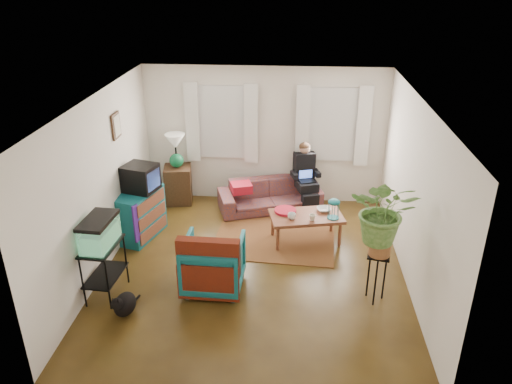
# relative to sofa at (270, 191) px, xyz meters

# --- Properties ---
(floor) EXTENTS (4.50, 5.00, 0.01)m
(floor) POSITION_rel_sofa_xyz_m (-0.13, -2.05, -0.37)
(floor) COLOR #4F2B14
(floor) RESTS_ON ground
(ceiling) EXTENTS (4.50, 5.00, 0.01)m
(ceiling) POSITION_rel_sofa_xyz_m (-0.13, -2.05, 2.23)
(ceiling) COLOR white
(ceiling) RESTS_ON wall_back
(wall_back) EXTENTS (4.50, 0.01, 2.60)m
(wall_back) POSITION_rel_sofa_xyz_m (-0.13, 0.45, 0.93)
(wall_back) COLOR silver
(wall_back) RESTS_ON floor
(wall_front) EXTENTS (4.50, 0.01, 2.60)m
(wall_front) POSITION_rel_sofa_xyz_m (-0.13, -4.55, 0.93)
(wall_front) COLOR silver
(wall_front) RESTS_ON floor
(wall_left) EXTENTS (0.01, 5.00, 2.60)m
(wall_left) POSITION_rel_sofa_xyz_m (-2.38, -2.05, 0.93)
(wall_left) COLOR silver
(wall_left) RESTS_ON floor
(wall_right) EXTENTS (0.01, 5.00, 2.60)m
(wall_right) POSITION_rel_sofa_xyz_m (2.12, -2.05, 0.93)
(wall_right) COLOR silver
(wall_right) RESTS_ON floor
(window_left) EXTENTS (1.08, 0.04, 1.38)m
(window_left) POSITION_rel_sofa_xyz_m (-0.93, 0.43, 1.18)
(window_left) COLOR white
(window_left) RESTS_ON wall_back
(window_right) EXTENTS (1.08, 0.04, 1.38)m
(window_right) POSITION_rel_sofa_xyz_m (1.12, 0.43, 1.18)
(window_right) COLOR white
(window_right) RESTS_ON wall_back
(curtains_left) EXTENTS (1.36, 0.06, 1.50)m
(curtains_left) POSITION_rel_sofa_xyz_m (-0.93, 0.35, 1.18)
(curtains_left) COLOR white
(curtains_left) RESTS_ON wall_back
(curtains_right) EXTENTS (1.36, 0.06, 1.50)m
(curtains_right) POSITION_rel_sofa_xyz_m (1.12, 0.35, 1.18)
(curtains_right) COLOR white
(curtains_right) RESTS_ON wall_back
(picture_frame) EXTENTS (0.04, 0.32, 0.40)m
(picture_frame) POSITION_rel_sofa_xyz_m (-2.35, -1.20, 1.58)
(picture_frame) COLOR #3D2616
(picture_frame) RESTS_ON wall_left
(area_rug) EXTENTS (2.10, 1.73, 0.01)m
(area_rug) POSITION_rel_sofa_xyz_m (0.14, -1.11, -0.36)
(area_rug) COLOR brown
(area_rug) RESTS_ON floor
(sofa) EXTENTS (2.03, 1.28, 0.74)m
(sofa) POSITION_rel_sofa_xyz_m (0.00, 0.00, 0.00)
(sofa) COLOR brown
(sofa) RESTS_ON floor
(seated_person) EXTENTS (0.63, 0.70, 1.13)m
(seated_person) POSITION_rel_sofa_xyz_m (0.65, 0.21, 0.19)
(seated_person) COLOR black
(seated_person) RESTS_ON sofa
(side_table) EXTENTS (0.57, 0.57, 0.73)m
(side_table) POSITION_rel_sofa_xyz_m (-1.78, 0.16, -0.01)
(side_table) COLOR #3D2A16
(side_table) RESTS_ON floor
(table_lamp) EXTENTS (0.43, 0.43, 0.66)m
(table_lamp) POSITION_rel_sofa_xyz_m (-1.78, 0.16, 0.67)
(table_lamp) COLOR white
(table_lamp) RESTS_ON side_table
(dresser) EXTENTS (0.70, 1.01, 0.83)m
(dresser) POSITION_rel_sofa_xyz_m (-2.12, -1.21, 0.04)
(dresser) COLOR #135374
(dresser) RESTS_ON floor
(crt_tv) EXTENTS (0.61, 0.58, 0.44)m
(crt_tv) POSITION_rel_sofa_xyz_m (-2.08, -1.13, 0.68)
(crt_tv) COLOR black
(crt_tv) RESTS_ON dresser
(aquarium_stand) EXTENTS (0.44, 0.74, 0.79)m
(aquarium_stand) POSITION_rel_sofa_xyz_m (-2.13, -2.87, 0.03)
(aquarium_stand) COLOR black
(aquarium_stand) RESTS_ON floor
(aquarium) EXTENTS (0.40, 0.67, 0.42)m
(aquarium) POSITION_rel_sofa_xyz_m (-2.13, -2.87, 0.63)
(aquarium) COLOR #7FD899
(aquarium) RESTS_ON aquarium_stand
(black_cat) EXTENTS (0.36, 0.47, 0.36)m
(black_cat) POSITION_rel_sofa_xyz_m (-1.75, -3.27, -0.19)
(black_cat) COLOR black
(black_cat) RESTS_ON floor
(armchair) EXTENTS (0.85, 0.79, 0.85)m
(armchair) POSITION_rel_sofa_xyz_m (-0.67, -2.56, 0.05)
(armchair) COLOR #116768
(armchair) RESTS_ON floor
(serape_throw) EXTENTS (0.86, 0.22, 0.70)m
(serape_throw) POSITION_rel_sofa_xyz_m (-0.68, -2.89, 0.23)
(serape_throw) COLOR #9E0A0A
(serape_throw) RESTS_ON armchair
(coffee_table) EXTENTS (1.29, 0.88, 0.49)m
(coffee_table) POSITION_rel_sofa_xyz_m (0.66, -1.16, -0.13)
(coffee_table) COLOR brown
(coffee_table) RESTS_ON floor
(cup_a) EXTENTS (0.16, 0.16, 0.10)m
(cup_a) POSITION_rel_sofa_xyz_m (0.42, -1.32, 0.17)
(cup_a) COLOR white
(cup_a) RESTS_ON coffee_table
(cup_b) EXTENTS (0.13, 0.13, 0.10)m
(cup_b) POSITION_rel_sofa_xyz_m (0.75, -1.34, 0.17)
(cup_b) COLOR beige
(cup_b) RESTS_ON coffee_table
(bowl) EXTENTS (0.27, 0.27, 0.06)m
(bowl) POSITION_rel_sofa_xyz_m (0.95, -0.99, 0.15)
(bowl) COLOR white
(bowl) RESTS_ON coffee_table
(snack_tray) EXTENTS (0.43, 0.43, 0.04)m
(snack_tray) POSITION_rel_sofa_xyz_m (0.31, -1.07, 0.14)
(snack_tray) COLOR #B21414
(snack_tray) RESTS_ON coffee_table
(birdcage) EXTENTS (0.23, 0.23, 0.34)m
(birdcage) POSITION_rel_sofa_xyz_m (1.09, -1.23, 0.29)
(birdcage) COLOR #115B6B
(birdcage) RESTS_ON coffee_table
(plant_stand) EXTENTS (0.37, 0.37, 0.73)m
(plant_stand) POSITION_rel_sofa_xyz_m (1.59, -2.70, -0.00)
(plant_stand) COLOR black
(plant_stand) RESTS_ON floor
(potted_plant) EXTENTS (0.97, 0.88, 0.93)m
(potted_plant) POSITION_rel_sofa_xyz_m (1.59, -2.70, 0.87)
(potted_plant) COLOR #599947
(potted_plant) RESTS_ON plant_stand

